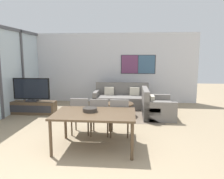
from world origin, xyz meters
name	(u,v)px	position (x,y,z in m)	size (l,w,h in m)	color
ground_plane	(77,171)	(0.00, 0.00, 0.00)	(24.00, 24.00, 0.00)	#9E896B
wall_back	(110,68)	(0.03, 5.60, 1.40)	(7.04, 0.09, 2.80)	silver
area_rug	(120,115)	(0.54, 3.45, 0.00)	(2.65, 1.65, 0.01)	#706051
tv_console	(32,107)	(-2.35, 3.45, 0.21)	(1.54, 0.44, 0.42)	brown
television	(31,90)	(-2.35, 3.45, 0.80)	(1.21, 0.20, 0.77)	#2D2D33
sofa_main	(122,99)	(0.54, 4.70, 0.28)	(2.02, 0.95, 0.88)	slate
sofa_side	(155,108)	(1.64, 3.46, 0.28)	(0.95, 1.36, 0.88)	slate
coffee_table	(120,106)	(0.54, 3.45, 0.31)	(0.86, 0.86, 0.41)	brown
dining_table	(95,116)	(0.15, 0.95, 0.69)	(1.65, 1.06, 0.75)	brown
dining_chair_left	(81,113)	(-0.32, 1.72, 0.52)	(0.46, 0.46, 0.91)	gray
dining_chair_centre	(100,114)	(0.15, 1.68, 0.52)	(0.46, 0.46, 0.91)	gray
dining_chair_right	(120,115)	(0.62, 1.66, 0.52)	(0.46, 0.46, 0.91)	gray
fruit_bowl	(90,109)	(0.04, 1.03, 0.80)	(0.30, 0.30, 0.08)	#332D28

